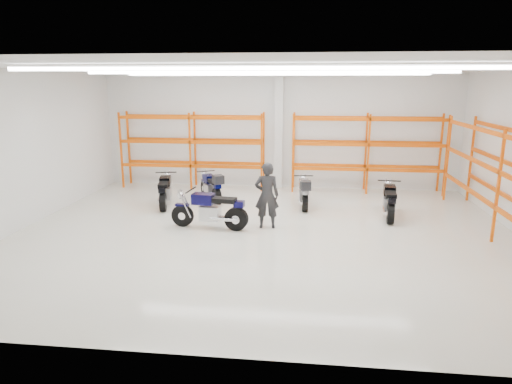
# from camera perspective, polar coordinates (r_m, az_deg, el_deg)

# --- Properties ---
(ground) EXTENTS (14.00, 14.00, 0.00)m
(ground) POSITION_cam_1_polar(r_m,az_deg,el_deg) (12.86, 1.02, -5.18)
(ground) COLOR beige
(ground) RESTS_ON ground
(room_shell) EXTENTS (14.02, 12.02, 4.51)m
(room_shell) POSITION_cam_1_polar(r_m,az_deg,el_deg) (12.24, 1.10, 9.58)
(room_shell) COLOR white
(room_shell) RESTS_ON ground
(motorcycle_main) EXTENTS (2.31, 0.77, 1.13)m
(motorcycle_main) POSITION_cam_1_polar(r_m,az_deg,el_deg) (13.17, -5.46, -2.37)
(motorcycle_main) COLOR black
(motorcycle_main) RESTS_ON ground
(motorcycle_back_a) EXTENTS (0.77, 2.17, 1.08)m
(motorcycle_back_a) POSITION_cam_1_polar(r_m,az_deg,el_deg) (15.82, -11.33, 0.03)
(motorcycle_back_a) COLOR black
(motorcycle_back_a) RESTS_ON ground
(motorcycle_back_b) EXTENTS (1.24, 1.93, 1.09)m
(motorcycle_back_b) POSITION_cam_1_polar(r_m,az_deg,el_deg) (16.20, -5.55, 0.60)
(motorcycle_back_b) COLOR black
(motorcycle_back_b) RESTS_ON ground
(motorcycle_back_c) EXTENTS (0.66, 2.08, 1.07)m
(motorcycle_back_c) POSITION_cam_1_polar(r_m,az_deg,el_deg) (15.43, 6.05, -0.09)
(motorcycle_back_c) COLOR black
(motorcycle_back_c) RESTS_ON ground
(motorcycle_back_d) EXTENTS (0.72, 2.18, 1.07)m
(motorcycle_back_d) POSITION_cam_1_polar(r_m,az_deg,el_deg) (14.80, 16.32, -1.21)
(motorcycle_back_d) COLOR black
(motorcycle_back_d) RESTS_ON ground
(standing_man) EXTENTS (0.75, 0.53, 1.93)m
(standing_man) POSITION_cam_1_polar(r_m,az_deg,el_deg) (13.11, 1.36, -0.43)
(standing_man) COLOR black
(standing_man) RESTS_ON ground
(structural_column) EXTENTS (0.32, 0.32, 4.50)m
(structural_column) POSITION_cam_1_polar(r_m,az_deg,el_deg) (18.08, 2.86, 7.56)
(structural_column) COLOR white
(structural_column) RESTS_ON ground
(pallet_racking_back_left) EXTENTS (5.67, 0.87, 3.00)m
(pallet_racking_back_left) POSITION_cam_1_polar(r_m,az_deg,el_deg) (18.34, -7.95, 6.07)
(pallet_racking_back_left) COLOR #D95F0E
(pallet_racking_back_left) RESTS_ON ground
(pallet_racking_back_right) EXTENTS (5.67, 0.87, 3.00)m
(pallet_racking_back_right) POSITION_cam_1_polar(r_m,az_deg,el_deg) (17.90, 13.75, 5.63)
(pallet_racking_back_right) COLOR #D95F0E
(pallet_racking_back_right) RESTS_ON ground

